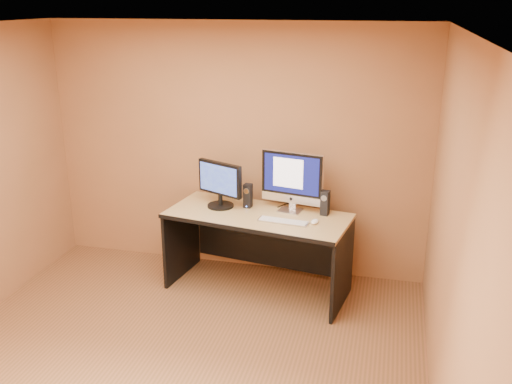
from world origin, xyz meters
TOP-DOWN VIEW (x-y plane):
  - floor at (0.00, 0.00)m, footprint 4.00×4.00m
  - walls at (0.00, 0.00)m, footprint 4.00×4.00m
  - ceiling at (0.00, 0.00)m, footprint 4.00×4.00m
  - desk at (0.37, 1.46)m, footprint 1.86×1.04m
  - imac at (0.66, 1.63)m, footprint 0.66×0.35m
  - second_monitor at (-0.04, 1.58)m, footprint 0.59×0.45m
  - speaker_left at (0.23, 1.64)m, footprint 0.09×0.09m
  - speaker_right at (1.00, 1.61)m, footprint 0.09×0.09m
  - keyboard at (0.65, 1.32)m, footprint 0.48×0.18m
  - mouse at (0.94, 1.36)m, footprint 0.08×0.12m
  - cable_a at (0.65, 1.75)m, footprint 0.03×0.24m
  - cable_b at (0.57, 1.77)m, footprint 0.11×0.17m

SIDE VIEW (x-z plane):
  - floor at x=0.00m, z-range 0.00..0.00m
  - desk at x=0.37m, z-range 0.00..0.81m
  - cable_a at x=0.65m, z-range 0.81..0.82m
  - cable_b at x=0.57m, z-range 0.81..0.82m
  - keyboard at x=0.65m, z-range 0.81..0.83m
  - mouse at x=0.94m, z-range 0.81..0.85m
  - speaker_left at x=0.23m, z-range 0.81..1.06m
  - speaker_right at x=1.00m, z-range 0.81..1.06m
  - second_monitor at x=-0.04m, z-range 0.81..1.28m
  - imac at x=0.66m, z-range 0.81..1.42m
  - walls at x=0.00m, z-range 0.00..2.60m
  - ceiling at x=0.00m, z-range 2.60..2.60m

